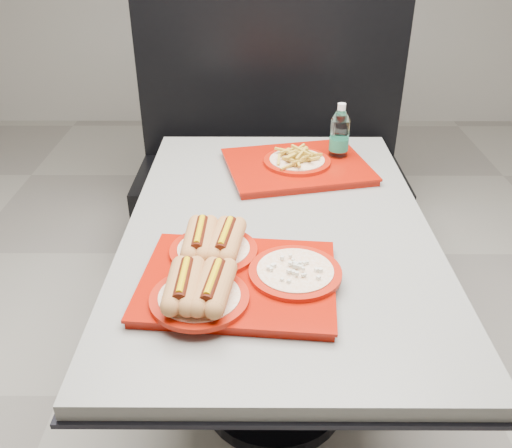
{
  "coord_description": "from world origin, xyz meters",
  "views": [
    {
      "loc": [
        -0.06,
        -1.41,
        1.57
      ],
      "look_at": [
        -0.07,
        -0.15,
        0.83
      ],
      "focal_mm": 38.0,
      "sensor_mm": 36.0,
      "label": 1
    }
  ],
  "objects_px": {
    "tray_near": "(230,272)",
    "water_bottle": "(339,138)",
    "booth_bench": "(270,173)",
    "tray_far": "(297,163)",
    "diner_table": "(277,267)"
  },
  "relations": [
    {
      "from": "tray_far",
      "to": "booth_bench",
      "type": "bearing_deg",
      "value": 96.24
    },
    {
      "from": "water_bottle",
      "to": "tray_far",
      "type": "bearing_deg",
      "value": -155.99
    },
    {
      "from": "diner_table",
      "to": "tray_near",
      "type": "xyz_separation_m",
      "value": [
        -0.13,
        -0.31,
        0.2
      ]
    },
    {
      "from": "diner_table",
      "to": "tray_near",
      "type": "relative_size",
      "value": 2.76
    },
    {
      "from": "diner_table",
      "to": "tray_far",
      "type": "relative_size",
      "value": 2.53
    },
    {
      "from": "water_bottle",
      "to": "booth_bench",
      "type": "bearing_deg",
      "value": 109.75
    },
    {
      "from": "diner_table",
      "to": "water_bottle",
      "type": "bearing_deg",
      "value": 62.18
    },
    {
      "from": "booth_bench",
      "to": "tray_near",
      "type": "relative_size",
      "value": 2.63
    },
    {
      "from": "tray_far",
      "to": "water_bottle",
      "type": "relative_size",
      "value": 2.5
    },
    {
      "from": "diner_table",
      "to": "tray_far",
      "type": "xyz_separation_m",
      "value": [
        0.08,
        0.37,
        0.19
      ]
    },
    {
      "from": "tray_near",
      "to": "water_bottle",
      "type": "bearing_deg",
      "value": 64.34
    },
    {
      "from": "tray_near",
      "to": "booth_bench",
      "type": "bearing_deg",
      "value": 84.75
    },
    {
      "from": "booth_bench",
      "to": "tray_far",
      "type": "relative_size",
      "value": 2.4
    },
    {
      "from": "diner_table",
      "to": "booth_bench",
      "type": "height_order",
      "value": "booth_bench"
    },
    {
      "from": "diner_table",
      "to": "tray_near",
      "type": "distance_m",
      "value": 0.39
    }
  ]
}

